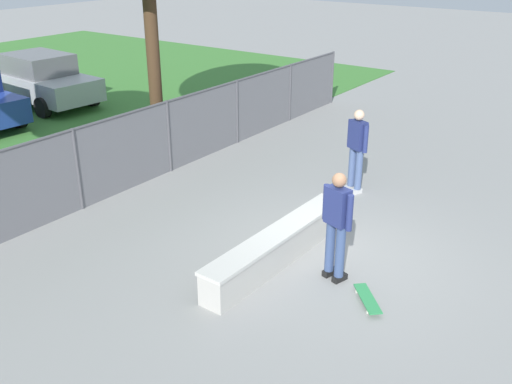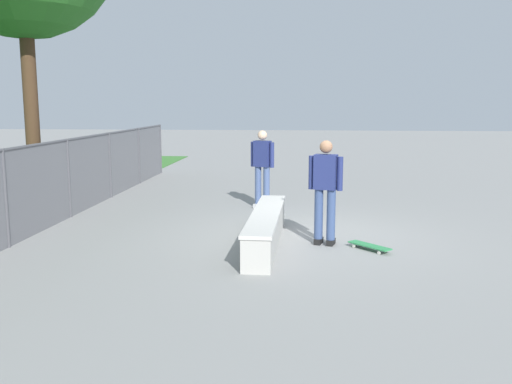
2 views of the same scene
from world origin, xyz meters
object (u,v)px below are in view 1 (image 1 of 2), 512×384
concrete_ledge (278,246)px  car_silver (42,80)px  skateboard (367,299)px  skateboarder (337,222)px  bystander (357,147)px

concrete_ledge → car_silver: bearing=71.7°
skateboard → concrete_ledge: bearing=82.8°
skateboarder → bystander: 3.61m
car_silver → skateboarder: bearing=-106.6°
skateboarder → car_silver: bearing=73.4°
concrete_ledge → bystander: 3.53m
car_silver → skateboard: bearing=-106.9°
bystander → skateboarder: bearing=-158.1°
skateboarder → skateboard: skateboarder is taller
concrete_ledge → skateboarder: skateboarder is taller
skateboarder → concrete_ledge: bearing=94.9°
concrete_ledge → car_silver: car_silver is taller
concrete_ledge → skateboard: size_ratio=4.97×
skateboard → bystander: bystander is taller
car_silver → bystander: bearing=-92.5°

